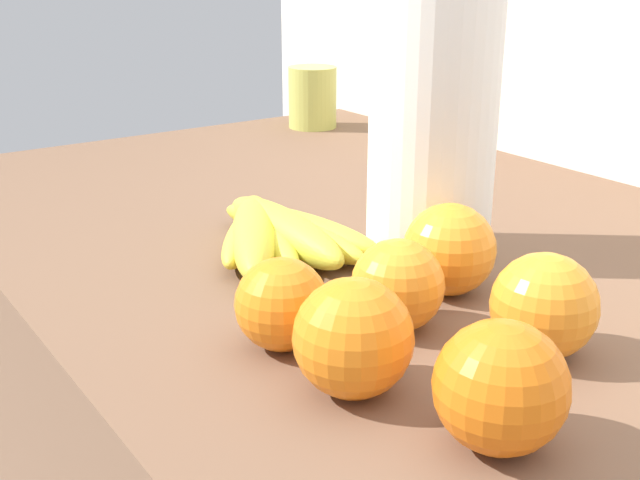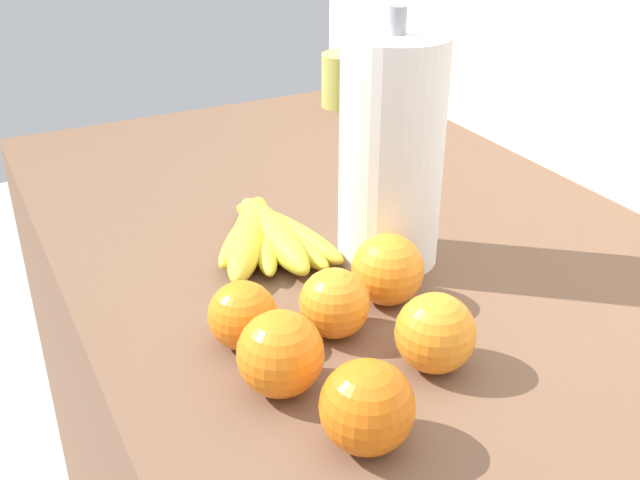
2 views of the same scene
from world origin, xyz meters
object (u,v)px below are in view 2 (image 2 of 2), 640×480
Objects in this scene: orange_back_left at (334,303)px; orange_front at (280,354)px; orange_back_right at (367,407)px; paper_towel_roll at (391,153)px; orange_far_right at (435,333)px; orange_right at (243,315)px; mug at (342,80)px; banana_bunch at (266,235)px; orange_center at (388,270)px.

orange_back_left is 0.90× the size of orange_front.
paper_towel_roll is (-0.28, 0.19, 0.10)m from orange_back_right.
orange_front is (-0.04, -0.15, 0.00)m from orange_far_right.
orange_far_right is 0.24m from paper_towel_roll.
orange_front is 1.16× the size of orange_right.
mug is (-0.67, 0.38, 0.01)m from orange_back_left.
paper_towel_roll is at bearing 130.42° from orange_back_left.
orange_right is (-0.08, -0.00, -0.01)m from orange_front.
mug reaches higher than orange_back_right.
orange_right is (-0.02, -0.09, -0.00)m from orange_back_left.
banana_bunch is 0.21m from orange_back_left.
orange_back_right reaches higher than orange_center.
orange_far_right is (0.30, 0.05, 0.02)m from banana_bunch.
orange_right is (-0.18, -0.04, -0.01)m from orange_back_right.
orange_front is (-0.10, -0.03, 0.00)m from orange_back_right.
paper_towel_roll is 3.02× the size of mug.
banana_bunch is at bearing -171.02° from orange_far_right.
orange_back_right is at bearing -34.70° from paper_towel_roll.
orange_center is 0.80× the size of mug.
orange_front is at bearing -20.83° from banana_bunch.
orange_right is (-0.12, -0.15, -0.00)m from orange_far_right.
orange_front is (0.06, -0.09, 0.00)m from orange_back_left.
orange_back_right is 1.01× the size of orange_center.
mug is at bearing 142.02° from banana_bunch.
orange_front is 1.02× the size of orange_center.
orange_far_right is 0.13m from orange_back_right.
orange_center reaches higher than orange_right.
orange_far_right is 0.83m from mug.
paper_towel_roll is at bearing 54.58° from banana_bunch.
orange_center reaches higher than orange_far_right.
banana_bunch is at bearing -158.01° from orange_center.
banana_bunch is 0.19m from paper_towel_roll.
orange_center is at bearing -24.64° from mug.
mug is (-0.77, 0.32, 0.01)m from orange_far_right.
orange_right is at bearing -168.58° from orange_back_right.
orange_back_right is 0.35m from paper_towel_roll.
orange_center is at bearing 21.99° from banana_bunch.
banana_bunch is 2.18× the size of mug.
mug reaches higher than banana_bunch.
orange_back_right is at bearing -60.44° from orange_far_right.
mug is (-0.56, 0.24, -0.09)m from paper_towel_roll.
orange_back_right is 0.99× the size of orange_front.
mug reaches higher than orange_back_left.
mug is at bearing 147.52° from orange_front.
orange_back_left is at bearing -29.31° from mug.
banana_bunch is at bearing 149.95° from orange_right.
orange_far_right reaches higher than orange_right.
paper_towel_roll reaches higher than orange_back_left.
orange_center is 0.71m from mug.
paper_towel_roll is (-0.09, 0.05, 0.10)m from orange_center.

